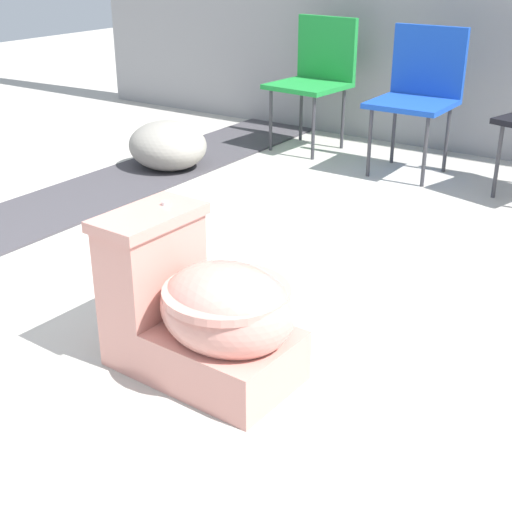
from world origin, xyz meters
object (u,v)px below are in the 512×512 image
toilet (203,312)px  boulder_near (168,146)px  folding_chair_middle (420,85)px  folding_chair_left (317,69)px

toilet → boulder_near: bearing=135.7°
boulder_near → folding_chair_middle: bearing=33.6°
folding_chair_left → folding_chair_middle: 0.78m
folding_chair_left → boulder_near: size_ratio=1.69×
toilet → folding_chair_middle: 2.50m
folding_chair_left → toilet: bearing=27.5°
toilet → boulder_near: (-1.56, 1.64, -0.07)m
folding_chair_middle → boulder_near: size_ratio=1.69×
toilet → folding_chair_left: size_ratio=0.77×
folding_chair_middle → toilet: bearing=7.3°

